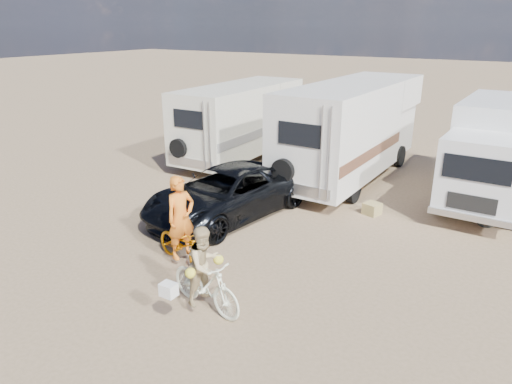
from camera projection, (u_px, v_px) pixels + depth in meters
The scene contains 11 objects.
ground at pixel (246, 259), 11.00m from camera, with size 140.00×140.00×0.00m, color #937658.
rv_main at pixel (352, 132), 16.30m from camera, with size 2.42×7.77×3.31m, color white, non-canonical shape.
rv_left at pixel (240, 123), 18.58m from camera, with size 2.23×6.39×2.95m, color beige, non-canonical shape.
box_truck at pixel (493, 154), 14.04m from camera, with size 2.15×5.96×3.03m, color silver, non-canonical shape.
dark_suv at pixel (226, 193), 13.17m from camera, with size 2.34×5.06×1.41m, color black.
bike_man at pixel (182, 245), 10.64m from camera, with size 0.61×1.76×0.93m, color #CB6D00.
bike_woman at pixel (205, 284), 8.90m from camera, with size 0.51×1.81×1.09m, color silver.
rider_man at pixel (181, 225), 10.47m from camera, with size 0.70×0.46×1.91m, color orange.
rider_woman at pixel (205, 273), 8.82m from camera, with size 0.75×0.58×1.53m, color tan.
cooler at pixel (289, 191), 14.82m from camera, with size 0.54×0.39×0.43m, color #304F9C.
crate at pixel (372, 209), 13.50m from camera, with size 0.42×0.42×0.34m, color #95844D.
Camera 1 is at (5.36, -8.24, 5.19)m, focal length 33.00 mm.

